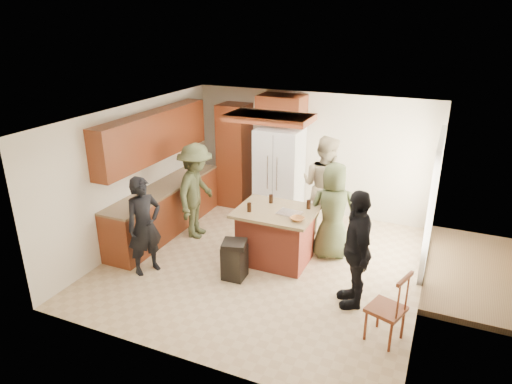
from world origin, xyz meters
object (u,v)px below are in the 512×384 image
at_px(person_behind_left, 324,186).
at_px(kitchen_island, 276,235).
at_px(person_behind_right, 333,211).
at_px(refrigerator, 279,172).
at_px(person_front_left, 144,226).
at_px(person_counter, 196,191).
at_px(spindle_chair, 388,310).
at_px(person_side_right, 356,249).
at_px(trash_bin, 234,260).

xyz_separation_m(person_behind_left, kitchen_island, (-0.43, -1.37, -0.48)).
relative_size(person_behind_right, refrigerator, 0.93).
bearing_deg(person_behind_left, kitchen_island, 86.06).
xyz_separation_m(person_front_left, refrigerator, (1.10, 3.08, 0.09)).
xyz_separation_m(person_front_left, person_counter, (0.09, 1.45, 0.09)).
distance_m(person_behind_right, spindle_chair, 2.26).
distance_m(person_behind_left, kitchen_island, 1.51).
relative_size(person_side_right, refrigerator, 0.97).
bearing_deg(spindle_chair, person_front_left, 176.98).
distance_m(person_behind_left, person_behind_right, 0.94).
bearing_deg(person_behind_right, spindle_chair, 105.43).
bearing_deg(spindle_chair, person_behind_left, 120.54).
bearing_deg(kitchen_island, person_behind_right, 32.99).
relative_size(person_behind_left, person_behind_right, 1.13).
bearing_deg(refrigerator, person_counter, -121.53).
bearing_deg(person_behind_left, spindle_chair, 133.87).
distance_m(person_front_left, person_side_right, 3.28).
bearing_deg(spindle_chair, kitchen_island, 146.56).
bearing_deg(person_counter, kitchen_island, -107.01).
bearing_deg(spindle_chair, trash_bin, 166.58).
bearing_deg(person_counter, spindle_chair, -120.54).
relative_size(person_front_left, kitchen_island, 1.26).
bearing_deg(refrigerator, person_side_right, -50.77).
distance_m(person_counter, spindle_chair, 4.09).
distance_m(person_behind_right, person_side_right, 1.38).
distance_m(person_behind_left, person_counter, 2.37).
bearing_deg(refrigerator, person_front_left, -109.58).
height_order(person_side_right, spindle_chair, person_side_right).
relative_size(person_side_right, spindle_chair, 1.75).
height_order(person_behind_left, trash_bin, person_behind_left).
height_order(person_behind_right, person_side_right, person_side_right).
xyz_separation_m(person_front_left, person_behind_left, (2.21, 2.51, 0.14)).
height_order(person_behind_left, kitchen_island, person_behind_left).
height_order(person_side_right, kitchen_island, person_side_right).
bearing_deg(person_behind_left, person_counter, 40.04).
height_order(person_behind_right, person_counter, person_counter).
bearing_deg(person_behind_right, person_side_right, 100.39).
height_order(person_front_left, trash_bin, person_front_left).
distance_m(refrigerator, trash_bin, 2.78).
relative_size(person_behind_right, trash_bin, 2.66).
bearing_deg(person_side_right, person_behind_right, -174.29).
relative_size(person_counter, kitchen_island, 1.40).
height_order(person_behind_left, person_behind_right, person_behind_left).
distance_m(person_front_left, person_behind_left, 3.35).
height_order(person_front_left, person_counter, person_counter).
bearing_deg(kitchen_island, spindle_chair, -33.44).
distance_m(person_side_right, kitchen_island, 1.67).
bearing_deg(person_front_left, refrigerator, 6.42).
height_order(person_counter, refrigerator, refrigerator).
height_order(person_side_right, trash_bin, person_side_right).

